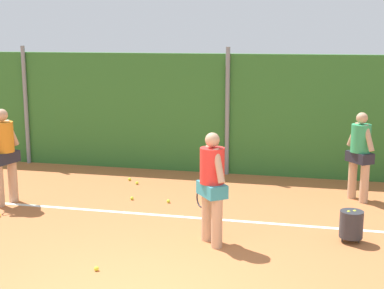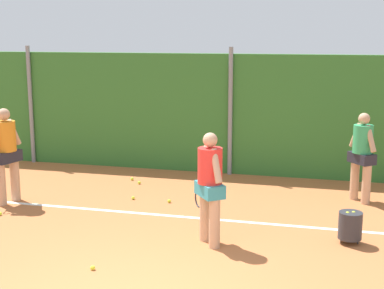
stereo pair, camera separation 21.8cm
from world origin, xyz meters
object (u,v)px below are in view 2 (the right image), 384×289
at_px(player_foreground_near, 210,182).
at_px(tennis_ball_2, 0,214).
at_px(player_backcourt_far, 362,152).
at_px(tennis_ball_4, 132,179).
at_px(ball_hopper, 350,225).
at_px(tennis_ball_7, 169,201).
at_px(tennis_ball_1, 133,198).
at_px(tennis_ball_6, 139,183).
at_px(tennis_ball_0, 93,268).
at_px(player_midcourt, 6,151).

relative_size(player_foreground_near, tennis_ball_2, 26.31).
relative_size(player_backcourt_far, tennis_ball_4, 26.03).
relative_size(player_backcourt_far, ball_hopper, 3.35).
height_order(ball_hopper, tennis_ball_7, ball_hopper).
bearing_deg(tennis_ball_1, tennis_ball_4, 111.27).
xyz_separation_m(player_foreground_near, tennis_ball_6, (-2.23, 3.01, -0.94)).
distance_m(player_foreground_near, tennis_ball_7, 2.43).
height_order(ball_hopper, tennis_ball_0, ball_hopper).
relative_size(player_backcourt_far, tennis_ball_7, 26.03).
relative_size(player_backcourt_far, tennis_ball_0, 26.03).
distance_m(player_foreground_near, tennis_ball_6, 3.86).
bearing_deg(tennis_ball_1, tennis_ball_2, -142.16).
bearing_deg(tennis_ball_1, tennis_ball_7, -2.24).
bearing_deg(player_backcourt_far, tennis_ball_6, 50.37).
bearing_deg(player_midcourt, tennis_ball_1, 122.97).
xyz_separation_m(player_foreground_near, tennis_ball_1, (-1.96, 1.91, -0.94)).
bearing_deg(tennis_ball_7, tennis_ball_1, 177.76).
bearing_deg(player_foreground_near, tennis_ball_2, 46.49).
bearing_deg(tennis_ball_4, tennis_ball_7, -47.57).
xyz_separation_m(player_midcourt, player_backcourt_far, (6.50, 1.77, -0.05)).
xyz_separation_m(player_foreground_near, tennis_ball_7, (-1.21, 1.88, -0.94)).
distance_m(tennis_ball_0, tennis_ball_7, 3.24).
height_order(tennis_ball_2, tennis_ball_7, same).
xyz_separation_m(player_foreground_near, ball_hopper, (2.09, 0.55, -0.68)).
relative_size(player_foreground_near, tennis_ball_6, 26.31).
distance_m(tennis_ball_0, tennis_ball_6, 4.46).
distance_m(ball_hopper, tennis_ball_2, 6.00).
xyz_separation_m(player_midcourt, tennis_ball_7, (2.97, 0.75, -0.99)).
distance_m(player_foreground_near, player_backcourt_far, 3.70).
bearing_deg(tennis_ball_2, player_backcourt_far, 21.89).
relative_size(player_foreground_near, tennis_ball_0, 26.31).
distance_m(tennis_ball_0, tennis_ball_2, 3.12).
bearing_deg(tennis_ball_0, player_midcourt, 138.94).
xyz_separation_m(tennis_ball_0, tennis_ball_2, (-2.58, 1.75, 0.00)).
relative_size(player_midcourt, ball_hopper, 3.54).
bearing_deg(ball_hopper, tennis_ball_7, 158.04).
relative_size(tennis_ball_0, tennis_ball_7, 1.00).
xyz_separation_m(player_foreground_near, tennis_ball_4, (-2.49, 3.27, -0.94)).
xyz_separation_m(ball_hopper, tennis_ball_7, (-3.30, 1.33, -0.26)).
bearing_deg(ball_hopper, tennis_ball_0, -150.83).
bearing_deg(player_foreground_near, tennis_ball_7, -4.94).
bearing_deg(tennis_ball_4, tennis_ball_2, -116.22).
relative_size(player_foreground_near, ball_hopper, 3.38).
distance_m(player_midcourt, tennis_ball_4, 2.91).
bearing_deg(player_midcourt, tennis_ball_4, 155.32).
distance_m(tennis_ball_4, tennis_ball_6, 0.37).
bearing_deg(player_foreground_near, tennis_ball_0, 97.88).
relative_size(player_backcourt_far, tennis_ball_2, 26.03).
bearing_deg(player_backcourt_far, ball_hopper, 136.43).
distance_m(tennis_ball_1, tennis_ball_4, 1.47).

